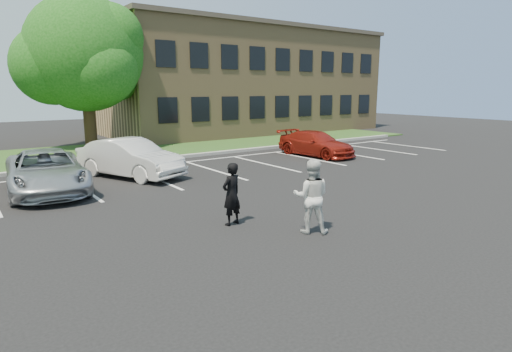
{
  "coord_description": "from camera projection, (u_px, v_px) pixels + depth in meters",
  "views": [
    {
      "loc": [
        -6.55,
        -8.02,
        3.54
      ],
      "look_at": [
        0.0,
        1.0,
        1.25
      ],
      "focal_mm": 30.0,
      "sensor_mm": 36.0,
      "label": 1
    }
  ],
  "objects": [
    {
      "name": "car_silver_minivan",
      "position": [
        46.0,
        171.0,
        14.73
      ],
      "size": [
        2.94,
        5.47,
        1.46
      ],
      "primitive_type": "imported",
      "rotation": [
        0.0,
        0.0,
        -0.1
      ],
      "color": "#AAADB3",
      "rests_on": "ground"
    },
    {
      "name": "ground_plane",
      "position": [
        279.0,
        231.0,
        10.84
      ],
      "size": [
        90.0,
        90.0,
        0.0
      ],
      "primitive_type": "plane",
      "color": "black",
      "rests_on": "ground"
    },
    {
      "name": "stall_lines",
      "position": [
        175.0,
        170.0,
        18.74
      ],
      "size": [
        34.0,
        5.36,
        0.01
      ],
      "color": "silver",
      "rests_on": "ground"
    },
    {
      "name": "curb",
      "position": [
        120.0,
        163.0,
        20.34
      ],
      "size": [
        40.0,
        0.3,
        0.15
      ],
      "primitive_type": "cube",
      "color": "gray",
      "rests_on": "ground"
    },
    {
      "name": "tree",
      "position": [
        86.0,
        56.0,
        24.61
      ],
      "size": [
        7.8,
        7.2,
        8.8
      ],
      "color": "black",
      "rests_on": "ground"
    },
    {
      "name": "grass_strip",
      "position": [
        96.0,
        153.0,
        23.52
      ],
      "size": [
        44.0,
        8.0,
        0.08
      ],
      "primitive_type": "cube",
      "color": "#284418",
      "rests_on": "ground"
    },
    {
      "name": "office_building",
      "position": [
        244.0,
        81.0,
        35.49
      ],
      "size": [
        22.4,
        10.4,
        8.3
      ],
      "color": "#977A50",
      "rests_on": "ground"
    },
    {
      "name": "car_red_compact",
      "position": [
        316.0,
        144.0,
        22.76
      ],
      "size": [
        2.24,
        4.65,
        1.3
      ],
      "primitive_type": "imported",
      "rotation": [
        0.0,
        0.0,
        0.09
      ],
      "color": "maroon",
      "rests_on": "ground"
    },
    {
      "name": "car_white_sedan",
      "position": [
        130.0,
        158.0,
        17.25
      ],
      "size": [
        3.35,
        4.98,
        1.55
      ],
      "primitive_type": "imported",
      "rotation": [
        0.0,
        0.0,
        0.4
      ],
      "color": "silver",
      "rests_on": "ground"
    },
    {
      "name": "man_black_suit",
      "position": [
        232.0,
        194.0,
        11.17
      ],
      "size": [
        0.68,
        0.53,
        1.66
      ],
      "primitive_type": "imported",
      "rotation": [
        0.0,
        0.0,
        3.39
      ],
      "color": "black",
      "rests_on": "ground"
    },
    {
      "name": "man_white_shirt",
      "position": [
        311.0,
        196.0,
        10.54
      ],
      "size": [
        1.14,
        1.12,
        1.85
      ],
      "primitive_type": "imported",
      "rotation": [
        0.0,
        0.0,
        2.41
      ],
      "color": "silver",
      "rests_on": "ground"
    }
  ]
}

